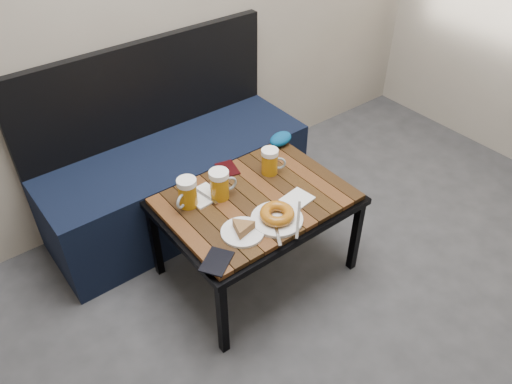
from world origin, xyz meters
TOP-DOWN VIEW (x-y plane):
  - bench at (0.00, 1.76)m, footprint 1.40×0.50m
  - cafe_table at (0.09, 1.17)m, footprint 0.84×0.62m
  - beer_mug_left at (-0.18, 1.30)m, footprint 0.13×0.11m
  - beer_mug_centre at (-0.03, 1.26)m, footprint 0.13×0.10m
  - beer_mug_right at (0.26, 1.27)m, footprint 0.12×0.11m
  - plate_pie at (-0.09, 1.02)m, footprint 0.18×0.18m
  - plate_bagel at (0.07, 0.99)m, footprint 0.26×0.26m
  - napkin_left at (-0.09, 1.32)m, footprint 0.14×0.18m
  - napkin_right at (0.22, 1.04)m, footprint 0.14×0.12m
  - passport_navy at (-0.27, 0.95)m, footprint 0.17×0.16m
  - passport_burgundy at (0.11, 1.41)m, footprint 0.11×0.14m
  - knit_pouch at (0.45, 1.43)m, footprint 0.15×0.11m

SIDE VIEW (x-z plane):
  - bench at x=0.00m, z-range -0.20..0.75m
  - cafe_table at x=0.09m, z-range 0.19..0.66m
  - passport_burgundy at x=0.11m, z-range 0.47..0.48m
  - passport_navy at x=-0.27m, z-range 0.47..0.48m
  - napkin_right at x=0.22m, z-range 0.47..0.48m
  - napkin_left at x=-0.09m, z-range 0.47..0.48m
  - plate_pie at x=-0.09m, z-range 0.47..0.52m
  - plate_bagel at x=0.07m, z-range 0.47..0.53m
  - knit_pouch at x=0.45m, z-range 0.47..0.53m
  - beer_mug_right at x=0.26m, z-range 0.47..0.60m
  - beer_mug_left at x=-0.18m, z-range 0.47..0.61m
  - beer_mug_centre at x=-0.03m, z-range 0.47..0.61m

